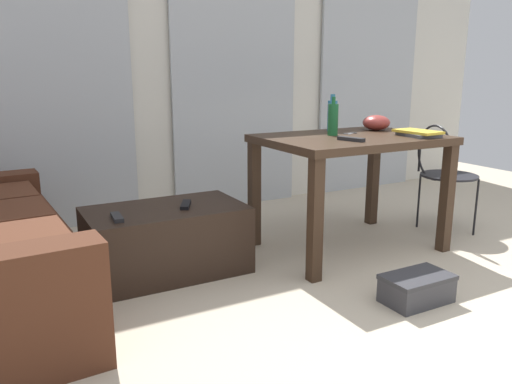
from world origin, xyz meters
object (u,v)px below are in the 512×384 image
(wire_chair, at_px, (442,167))
(bottle_far, at_px, (333,119))
(bottle_near, at_px, (332,115))
(bowl, at_px, (376,123))
(tv_remote_on_table, at_px, (351,139))
(tv_remote_secondary, at_px, (186,205))
(tv_remote_primary, at_px, (117,217))
(shoebox, at_px, (417,288))
(scissors, at_px, (352,133))
(coffee_table, at_px, (166,240))
(book_stack, at_px, (418,133))
(craft_table, at_px, (351,153))

(wire_chair, relative_size, bottle_far, 3.23)
(bottle_near, relative_size, bottle_far, 1.02)
(wire_chair, xyz_separation_m, bowl, (-0.45, 0.23, 0.33))
(tv_remote_on_table, relative_size, tv_remote_secondary, 0.99)
(tv_remote_on_table, height_order, tv_remote_primary, tv_remote_on_table)
(shoebox, bearing_deg, scissors, 72.41)
(bottle_near, height_order, scissors, bottle_near)
(bottle_near, distance_m, shoebox, 1.42)
(bottle_near, relative_size, bowl, 1.33)
(bottle_far, bearing_deg, wire_chair, -8.11)
(tv_remote_secondary, bearing_deg, scissors, 24.66)
(bottle_far, height_order, tv_remote_primary, bottle_far)
(tv_remote_on_table, bearing_deg, tv_remote_primary, 152.58)
(bottle_near, bearing_deg, bottle_far, -125.67)
(tv_remote_secondary, bearing_deg, bottle_near, 33.35)
(coffee_table, bearing_deg, scissors, -3.02)
(coffee_table, distance_m, book_stack, 1.76)
(scissors, bearing_deg, bottle_far, -173.81)
(bottle_near, relative_size, book_stack, 0.86)
(bowl, relative_size, shoebox, 0.53)
(bowl, xyz_separation_m, scissors, (-0.29, -0.08, -0.05))
(bowl, distance_m, book_stack, 0.41)
(bowl, bearing_deg, tv_remote_secondary, -178.42)
(tv_remote_on_table, distance_m, shoebox, 0.97)
(book_stack, distance_m, shoebox, 1.12)
(craft_table, bearing_deg, coffee_table, 172.27)
(craft_table, bearing_deg, wire_chair, -3.61)
(wire_chair, height_order, scissors, wire_chair)
(coffee_table, xyz_separation_m, scissors, (1.33, -0.07, 0.58))
(craft_table, xyz_separation_m, wire_chair, (0.82, -0.05, -0.16))
(scissors, bearing_deg, wire_chair, -11.51)
(bottle_near, distance_m, bottle_far, 0.24)
(bottle_far, distance_m, tv_remote_secondary, 1.13)
(shoebox, bearing_deg, bowl, 60.36)
(scissors, bearing_deg, bowl, 15.66)
(craft_table, xyz_separation_m, tv_remote_secondary, (-1.12, 0.14, -0.25))
(bowl, relative_size, tv_remote_secondary, 1.10)
(bowl, bearing_deg, craft_table, -154.21)
(bottle_near, height_order, tv_remote_on_table, bottle_near)
(tv_remote_on_table, bearing_deg, shoebox, -111.30)
(shoebox, bearing_deg, coffee_table, 134.97)
(tv_remote_secondary, relative_size, shoebox, 0.48)
(wire_chair, distance_m, shoebox, 1.38)
(bottle_near, xyz_separation_m, tv_remote_on_table, (-0.21, -0.48, -0.10))
(craft_table, relative_size, bottle_near, 4.51)
(coffee_table, xyz_separation_m, tv_remote_secondary, (0.12, -0.03, 0.21))
(coffee_table, xyz_separation_m, bottle_near, (1.29, 0.11, 0.69))
(tv_remote_primary, relative_size, shoebox, 0.45)
(bottle_near, bearing_deg, tv_remote_secondary, -173.16)
(bowl, relative_size, scissors, 1.70)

